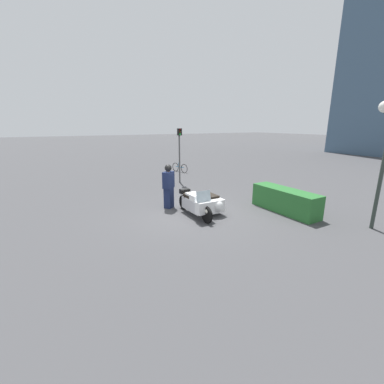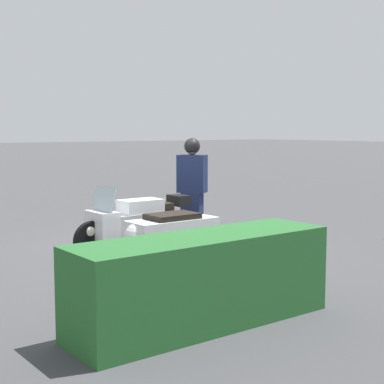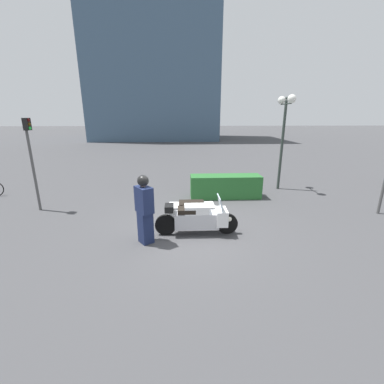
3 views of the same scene
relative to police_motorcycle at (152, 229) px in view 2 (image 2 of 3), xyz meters
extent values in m
plane|color=#424244|center=(-0.36, -0.32, -0.46)|extent=(160.00, 160.00, 0.00)
cylinder|color=black|center=(0.85, -0.39, -0.15)|extent=(0.61, 0.10, 0.61)
cylinder|color=black|center=(-0.93, -0.39, -0.15)|extent=(0.61, 0.10, 0.61)
cylinder|color=black|center=(-0.21, 0.35, -0.22)|extent=(0.47, 0.10, 0.47)
cube|color=#B7B7BC|center=(-0.04, -0.39, -0.02)|extent=(1.25, 0.45, 0.45)
cube|color=white|center=(-0.04, -0.39, 0.31)|extent=(0.68, 0.42, 0.24)
cube|color=black|center=(-0.32, -0.39, 0.29)|extent=(0.50, 0.42, 0.12)
cube|color=white|center=(0.67, -0.39, 0.07)|extent=(0.32, 0.60, 0.44)
cube|color=silver|center=(0.62, -0.39, 0.49)|extent=(0.11, 0.58, 0.40)
sphere|color=white|center=(0.89, -0.39, 0.00)|extent=(0.18, 0.18, 0.18)
cube|color=white|center=(-0.15, 0.35, -0.06)|extent=(1.41, 0.60, 0.50)
sphere|color=white|center=(0.45, 0.35, -0.04)|extent=(0.48, 0.48, 0.48)
cube|color=black|center=(-0.15, 0.35, 0.23)|extent=(0.78, 0.51, 0.09)
cube|color=black|center=(-0.81, -0.39, 0.36)|extent=(0.24, 0.40, 0.18)
cube|color=#192347|center=(-1.44, -0.82, -0.02)|extent=(0.46, 0.47, 0.87)
cube|color=#192347|center=(-1.44, -0.82, 0.76)|extent=(0.55, 0.59, 0.69)
sphere|color=tan|center=(-1.44, -0.82, 1.22)|extent=(0.24, 0.24, 0.24)
sphere|color=black|center=(-1.44, -0.82, 1.26)|extent=(0.29, 0.29, 0.29)
cube|color=#28662D|center=(1.38, 3.04, 0.01)|extent=(2.89, 0.82, 0.94)
camera|label=1|loc=(8.11, -5.19, 2.99)|focal=24.00mm
camera|label=2|loc=(5.06, 7.68, 1.56)|focal=55.00mm
camera|label=3|loc=(-0.48, -7.17, 2.85)|focal=24.00mm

